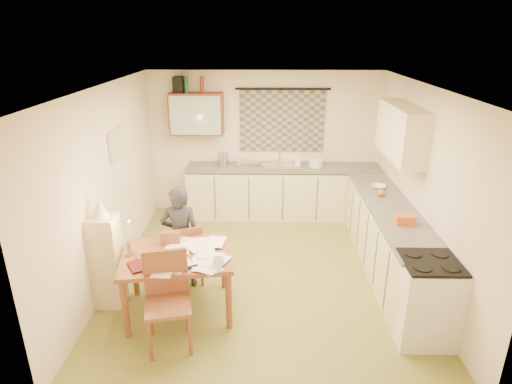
{
  "coord_description": "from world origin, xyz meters",
  "views": [
    {
      "loc": [
        -0.01,
        -5.1,
        3.12
      ],
      "look_at": [
        -0.11,
        0.2,
        1.11
      ],
      "focal_mm": 30.0,
      "sensor_mm": 36.0,
      "label": 1
    }
  ],
  "objects_px": {
    "counter_back": "(282,192)",
    "chair_far": "(187,264)",
    "person": "(181,237)",
    "counter_right": "(389,239)",
    "stove": "(425,300)",
    "shelf_stand": "(107,262)",
    "dining_table": "(179,282)"
  },
  "relations": [
    {
      "from": "counter_back",
      "to": "chair_far",
      "type": "height_order",
      "value": "counter_back"
    },
    {
      "from": "counter_back",
      "to": "person",
      "type": "distance_m",
      "value": 2.64
    },
    {
      "from": "counter_right",
      "to": "stove",
      "type": "distance_m",
      "value": 1.41
    },
    {
      "from": "chair_far",
      "to": "shelf_stand",
      "type": "bearing_deg",
      "value": 10.82
    },
    {
      "from": "counter_back",
      "to": "dining_table",
      "type": "relative_size",
      "value": 2.44
    },
    {
      "from": "shelf_stand",
      "to": "stove",
      "type": "bearing_deg",
      "value": -8.44
    },
    {
      "from": "counter_right",
      "to": "dining_table",
      "type": "bearing_deg",
      "value": -159.53
    },
    {
      "from": "counter_right",
      "to": "chair_far",
      "type": "xyz_separation_m",
      "value": [
        -2.7,
        -0.39,
        -0.19
      ]
    },
    {
      "from": "person",
      "to": "counter_back",
      "type": "bearing_deg",
      "value": -122.49
    },
    {
      "from": "counter_right",
      "to": "chair_far",
      "type": "height_order",
      "value": "counter_right"
    },
    {
      "from": "person",
      "to": "shelf_stand",
      "type": "relative_size",
      "value": 1.19
    },
    {
      "from": "shelf_stand",
      "to": "counter_back",
      "type": "bearing_deg",
      "value": 51.27
    },
    {
      "from": "chair_far",
      "to": "shelf_stand",
      "type": "height_order",
      "value": "shelf_stand"
    },
    {
      "from": "dining_table",
      "to": "counter_back",
      "type": "bearing_deg",
      "value": 55.92
    },
    {
      "from": "shelf_stand",
      "to": "person",
      "type": "bearing_deg",
      "value": 29.17
    },
    {
      "from": "chair_far",
      "to": "person",
      "type": "bearing_deg",
      "value": 26.8
    },
    {
      "from": "counter_right",
      "to": "stove",
      "type": "relative_size",
      "value": 3.18
    },
    {
      "from": "chair_far",
      "to": "shelf_stand",
      "type": "relative_size",
      "value": 0.74
    },
    {
      "from": "counter_back",
      "to": "dining_table",
      "type": "bearing_deg",
      "value": -114.94
    },
    {
      "from": "person",
      "to": "counter_right",
      "type": "bearing_deg",
      "value": -172.01
    },
    {
      "from": "stove",
      "to": "shelf_stand",
      "type": "distance_m",
      "value": 3.58
    },
    {
      "from": "counter_back",
      "to": "shelf_stand",
      "type": "distance_m",
      "value": 3.45
    },
    {
      "from": "dining_table",
      "to": "chair_far",
      "type": "height_order",
      "value": "chair_far"
    },
    {
      "from": "counter_right",
      "to": "shelf_stand",
      "type": "height_order",
      "value": "shelf_stand"
    },
    {
      "from": "dining_table",
      "to": "person",
      "type": "bearing_deg",
      "value": 87.02
    },
    {
      "from": "dining_table",
      "to": "shelf_stand",
      "type": "distance_m",
      "value": 0.88
    },
    {
      "from": "stove",
      "to": "chair_far",
      "type": "relative_size",
      "value": 1.1
    },
    {
      "from": "counter_right",
      "to": "shelf_stand",
      "type": "bearing_deg",
      "value": -165.92
    },
    {
      "from": "chair_far",
      "to": "person",
      "type": "xyz_separation_m",
      "value": [
        -0.05,
        -0.05,
        0.42
      ]
    },
    {
      "from": "dining_table",
      "to": "shelf_stand",
      "type": "xyz_separation_m",
      "value": [
        -0.85,
        0.12,
        0.2
      ]
    },
    {
      "from": "dining_table",
      "to": "person",
      "type": "relative_size",
      "value": 0.99
    },
    {
      "from": "person",
      "to": "dining_table",
      "type": "bearing_deg",
      "value": 94.94
    }
  ]
}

